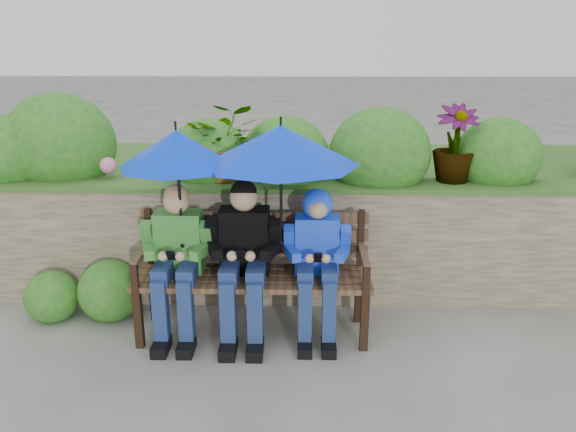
{
  "coord_description": "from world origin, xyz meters",
  "views": [
    {
      "loc": [
        0.09,
        -3.78,
        2.19
      ],
      "look_at": [
        0.0,
        0.1,
        0.95
      ],
      "focal_mm": 35.0,
      "sensor_mm": 36.0,
      "label": 1
    }
  ],
  "objects_px": {
    "boy_left": "(177,255)",
    "umbrella_right": "(281,145)",
    "park_bench": "(254,266)",
    "boy_right": "(317,252)",
    "umbrella_left": "(177,149)",
    "boy_middle": "(244,253)"
  },
  "relations": [
    {
      "from": "park_bench",
      "to": "boy_left",
      "type": "distance_m",
      "value": 0.58
    },
    {
      "from": "boy_middle",
      "to": "umbrella_right",
      "type": "xyz_separation_m",
      "value": [
        0.28,
        0.04,
        0.8
      ]
    },
    {
      "from": "park_bench",
      "to": "umbrella_right",
      "type": "height_order",
      "value": "umbrella_right"
    },
    {
      "from": "park_bench",
      "to": "boy_left",
      "type": "xyz_separation_m",
      "value": [
        -0.56,
        -0.09,
        0.12
      ]
    },
    {
      "from": "umbrella_left",
      "to": "boy_middle",
      "type": "bearing_deg",
      "value": -2.31
    },
    {
      "from": "boy_right",
      "to": "umbrella_left",
      "type": "distance_m",
      "value": 1.26
    },
    {
      "from": "umbrella_right",
      "to": "park_bench",
      "type": "bearing_deg",
      "value": 166.78
    },
    {
      "from": "boy_left",
      "to": "umbrella_right",
      "type": "distance_m",
      "value": 1.13
    },
    {
      "from": "boy_right",
      "to": "boy_left",
      "type": "bearing_deg",
      "value": -179.11
    },
    {
      "from": "boy_right",
      "to": "park_bench",
      "type": "bearing_deg",
      "value": 171.72
    },
    {
      "from": "park_bench",
      "to": "umbrella_left",
      "type": "bearing_deg",
      "value": -172.11
    },
    {
      "from": "park_bench",
      "to": "umbrella_right",
      "type": "xyz_separation_m",
      "value": [
        0.21,
        -0.05,
        0.94
      ]
    },
    {
      "from": "boy_middle",
      "to": "park_bench",
      "type": "bearing_deg",
      "value": 55.13
    },
    {
      "from": "boy_left",
      "to": "boy_right",
      "type": "height_order",
      "value": "boy_left"
    },
    {
      "from": "boy_middle",
      "to": "umbrella_left",
      "type": "distance_m",
      "value": 0.9
    },
    {
      "from": "boy_middle",
      "to": "umbrella_right",
      "type": "relative_size",
      "value": 1.06
    },
    {
      "from": "boy_middle",
      "to": "umbrella_left",
      "type": "xyz_separation_m",
      "value": [
        -0.45,
        0.02,
        0.78
      ]
    },
    {
      "from": "boy_middle",
      "to": "boy_right",
      "type": "distance_m",
      "value": 0.54
    },
    {
      "from": "umbrella_left",
      "to": "umbrella_right",
      "type": "xyz_separation_m",
      "value": [
        0.73,
        0.02,
        0.02
      ]
    },
    {
      "from": "umbrella_left",
      "to": "boy_right",
      "type": "bearing_deg",
      "value": 0.11
    },
    {
      "from": "boy_left",
      "to": "boy_middle",
      "type": "bearing_deg",
      "value": -0.45
    },
    {
      "from": "umbrella_right",
      "to": "umbrella_left",
      "type": "bearing_deg",
      "value": -178.32
    }
  ]
}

